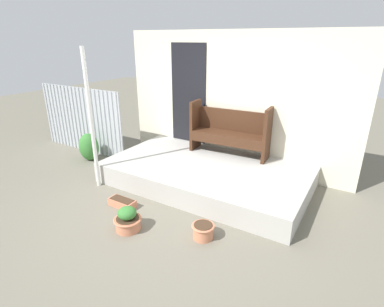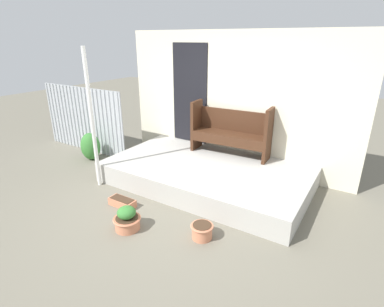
{
  "view_description": "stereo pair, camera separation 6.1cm",
  "coord_description": "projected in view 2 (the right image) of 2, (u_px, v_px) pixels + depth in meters",
  "views": [
    {
      "loc": [
        2.35,
        -3.29,
        2.46
      ],
      "look_at": [
        0.15,
        0.34,
        0.81
      ],
      "focal_mm": 28.0,
      "sensor_mm": 36.0,
      "label": 1
    },
    {
      "loc": [
        2.4,
        -3.25,
        2.46
      ],
      "look_at": [
        0.15,
        0.34,
        0.81
      ],
      "focal_mm": 28.0,
      "sensor_mm": 36.0,
      "label": 2
    }
  ],
  "objects": [
    {
      "name": "house_wall",
      "position": [
        231.0,
        102.0,
        5.74
      ],
      "size": [
        4.7,
        0.08,
        2.6
      ],
      "color": "beige",
      "rests_on": "ground_plane"
    },
    {
      "name": "shrub_by_fence",
      "position": [
        91.0,
        146.0,
        6.37
      ],
      "size": [
        0.43,
        0.39,
        0.59
      ],
      "color": "#387A33",
      "rests_on": "ground_plane"
    },
    {
      "name": "porch_slab",
      "position": [
        206.0,
        174.0,
        5.33
      ],
      "size": [
        3.5,
        1.96,
        0.36
      ],
      "color": "#B2AFA8",
      "rests_on": "ground_plane"
    },
    {
      "name": "flower_pot_left",
      "position": [
        127.0,
        219.0,
        4.07
      ],
      "size": [
        0.38,
        0.38,
        0.34
      ],
      "color": "tan",
      "rests_on": "ground_plane"
    },
    {
      "name": "flower_pot_middle",
      "position": [
        202.0,
        231.0,
        3.89
      ],
      "size": [
        0.31,
        0.31,
        0.2
      ],
      "color": "tan",
      "rests_on": "ground_plane"
    },
    {
      "name": "fence_corrugated",
      "position": [
        83.0,
        119.0,
        6.78
      ],
      "size": [
        2.44,
        0.05,
        1.45
      ],
      "color": "#ADB2B7",
      "rests_on": "ground_plane"
    },
    {
      "name": "support_post",
      "position": [
        92.0,
        121.0,
        4.93
      ],
      "size": [
        0.06,
        0.06,
        2.34
      ],
      "color": "white",
      "rests_on": "ground_plane"
    },
    {
      "name": "bench",
      "position": [
        231.0,
        129.0,
        5.62
      ],
      "size": [
        1.51,
        0.48,
        0.97
      ],
      "rotation": [
        0.0,
        0.0,
        0.05
      ],
      "color": "#422616",
      "rests_on": "porch_slab"
    },
    {
      "name": "ground_plane",
      "position": [
        172.0,
        207.0,
        4.65
      ],
      "size": [
        24.0,
        24.0,
        0.0
      ],
      "primitive_type": "plane",
      "color": "#706B5B"
    },
    {
      "name": "planter_box_rect",
      "position": [
        122.0,
        202.0,
        4.65
      ],
      "size": [
        0.43,
        0.19,
        0.13
      ],
      "color": "tan",
      "rests_on": "ground_plane"
    }
  ]
}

